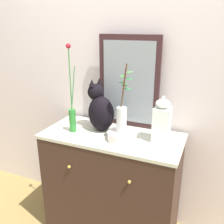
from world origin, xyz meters
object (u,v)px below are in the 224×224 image
Objects in this scene: mirror_leaning at (129,82)px; cat_sitting at (100,110)px; sideboard at (112,184)px; vase_slim_green at (72,112)px; bowl_porcelain at (121,136)px; jar_lidded_porcelain at (162,121)px; vase_glass_clear at (122,115)px.

mirror_leaning is 1.77× the size of cat_sitting.
sideboard is 2.60× the size of cat_sitting.
bowl_porcelain is at bearing 0.70° from vase_slim_green.
vase_glass_clear is at bearing -161.38° from jar_lidded_porcelain.
sideboard is 0.64m from vase_glass_clear.
jar_lidded_porcelain reaches higher than bowl_porcelain.
sideboard is at bearing -101.58° from mirror_leaning.
jar_lidded_porcelain is (0.26, 0.09, 0.12)m from bowl_porcelain.
bowl_porcelain is (0.22, -0.12, -0.13)m from cat_sitting.
cat_sitting reaches higher than jar_lidded_porcelain.
sideboard is 1.47× the size of mirror_leaning.
bowl_porcelain is 0.59× the size of jar_lidded_porcelain.
sideboard is at bearing -174.40° from jar_lidded_porcelain.
vase_slim_green is at bearing -140.66° from mirror_leaning.
cat_sitting is at bearing 33.66° from vase_slim_green.
cat_sitting is 1.21× the size of jar_lidded_porcelain.
bowl_porcelain is 0.41× the size of vase_glass_clear.
mirror_leaning reaches higher than sideboard.
sideboard is 0.69m from jar_lidded_porcelain.
vase_slim_green reaches higher than cat_sitting.
jar_lidded_porcelain is at bearing 8.43° from vase_slim_green.
bowl_porcelain is at bearing -160.46° from jar_lidded_porcelain.
sideboard is at bearing 151.67° from vase_glass_clear.
cat_sitting is at bearing 154.82° from sideboard.
sideboard is 5.36× the size of bowl_porcelain.
cat_sitting is 0.25m from vase_glass_clear.
vase_slim_green is 1.99× the size of jar_lidded_porcelain.
jar_lidded_porcelain reaches higher than sideboard.
mirror_leaning is 0.33m from vase_glass_clear.
sideboard is 0.83m from mirror_leaning.
jar_lidded_porcelain is (0.31, -0.19, -0.21)m from mirror_leaning.
jar_lidded_porcelain is at bearing 18.62° from vase_glass_clear.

